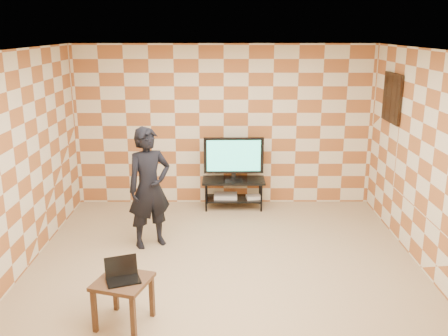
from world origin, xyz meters
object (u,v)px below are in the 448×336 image
at_px(side_table, 123,288).
at_px(person, 149,188).
at_px(tv, 234,156).
at_px(tv_stand, 234,187).

distance_m(side_table, person, 1.99).
bearing_deg(side_table, tv, 70.89).
distance_m(tv, person, 1.90).
xyz_separation_m(side_table, person, (0.01, 1.95, 0.43)).
bearing_deg(side_table, tv_stand, 70.91).
bearing_deg(tv_stand, side_table, -109.09).
relative_size(tv, person, 0.59).
bearing_deg(person, side_table, -119.55).
distance_m(tv, side_table, 3.67).
relative_size(side_table, person, 0.38).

